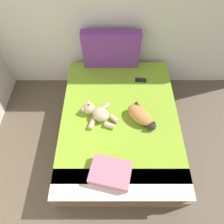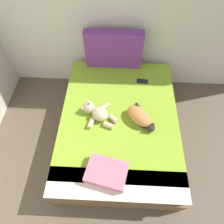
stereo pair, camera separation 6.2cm
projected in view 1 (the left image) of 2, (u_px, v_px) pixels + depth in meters
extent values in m
plane|color=brown|center=(147.00, 214.00, 2.21)|extent=(10.28, 10.28, 0.00)
cube|color=silver|center=(146.00, 0.00, 2.22)|extent=(4.23, 0.06, 2.66)
cube|color=brown|center=(119.00, 129.00, 2.64)|extent=(1.48, 1.93, 0.30)
cube|color=white|center=(119.00, 120.00, 2.44)|extent=(1.43, 1.87, 0.18)
cube|color=#8CB72D|center=(119.00, 112.00, 2.39)|extent=(1.42, 1.73, 0.02)
cube|color=silver|center=(121.00, 184.00, 1.92)|extent=(1.42, 0.31, 0.02)
cube|color=#72338C|center=(111.00, 50.00, 2.60)|extent=(0.77, 0.13, 0.54)
ellipsoid|color=#D18447|center=(139.00, 115.00, 2.26)|extent=(0.37, 0.38, 0.15)
sphere|color=#332823|center=(151.00, 126.00, 2.21)|extent=(0.10, 0.10, 0.10)
cone|color=#332823|center=(154.00, 122.00, 2.17)|extent=(0.04, 0.04, 0.04)
cone|color=#332823|center=(151.00, 125.00, 2.15)|extent=(0.04, 0.04, 0.04)
cylinder|color=#332823|center=(139.00, 107.00, 2.39)|extent=(0.09, 0.16, 0.03)
ellipsoid|color=#332823|center=(143.00, 124.00, 2.26)|extent=(0.11, 0.11, 0.04)
ellipsoid|color=beige|center=(100.00, 114.00, 2.27)|extent=(0.27, 0.26, 0.14)
sphere|color=beige|center=(89.00, 108.00, 2.32)|extent=(0.14, 0.14, 0.14)
sphere|color=tan|center=(88.00, 106.00, 2.28)|extent=(0.06, 0.06, 0.06)
sphere|color=black|center=(88.00, 105.00, 2.25)|extent=(0.02, 0.02, 0.02)
sphere|color=beige|center=(83.00, 109.00, 2.30)|extent=(0.06, 0.06, 0.06)
sphere|color=beige|center=(88.00, 103.00, 2.35)|extent=(0.06, 0.06, 0.06)
cylinder|color=beige|center=(92.00, 124.00, 2.25)|extent=(0.09, 0.14, 0.06)
cylinder|color=beige|center=(109.00, 125.00, 2.24)|extent=(0.13, 0.10, 0.06)
cylinder|color=beige|center=(105.00, 107.00, 2.38)|extent=(0.13, 0.13, 0.06)
cylinder|color=beige|center=(114.00, 119.00, 2.28)|extent=(0.12, 0.12, 0.06)
cube|color=black|center=(140.00, 80.00, 2.65)|extent=(0.15, 0.08, 0.01)
cube|color=black|center=(140.00, 80.00, 2.65)|extent=(0.13, 0.07, 0.00)
cube|color=#D1728C|center=(110.00, 173.00, 1.92)|extent=(0.45, 0.36, 0.11)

